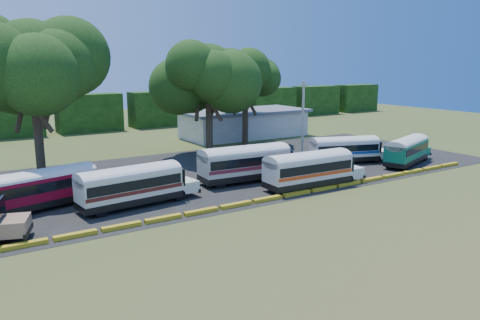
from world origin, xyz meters
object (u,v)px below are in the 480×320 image
bus_white_red (310,168)px  tree_west (32,63)px  bus_red (47,185)px  bus_cream_west (132,184)px  bus_teal (407,149)px

bus_white_red → tree_west: tree_west is taller
bus_white_red → bus_red: bearing=164.9°
bus_cream_west → bus_white_red: bus_white_red is taller
bus_teal → tree_west: tree_west is taller
bus_white_red → bus_cream_west: bearing=170.2°
bus_red → bus_white_red: bus_white_red is taller
tree_west → bus_red: bearing=-96.6°
bus_red → bus_teal: bearing=-21.5°
bus_red → bus_teal: 36.22m
bus_cream_west → bus_teal: bearing=-8.6°
bus_red → bus_cream_west: size_ratio=0.98×
bus_red → tree_west: (0.91, 7.83, 9.11)m
bus_cream_west → bus_white_red: 15.40m
bus_cream_west → tree_west: bearing=107.1°
bus_teal → tree_west: bearing=140.8°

